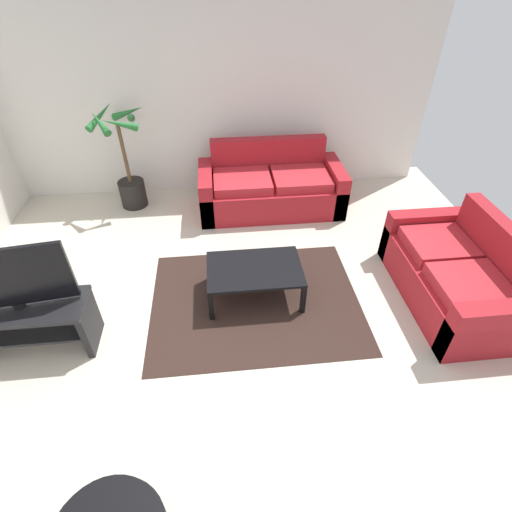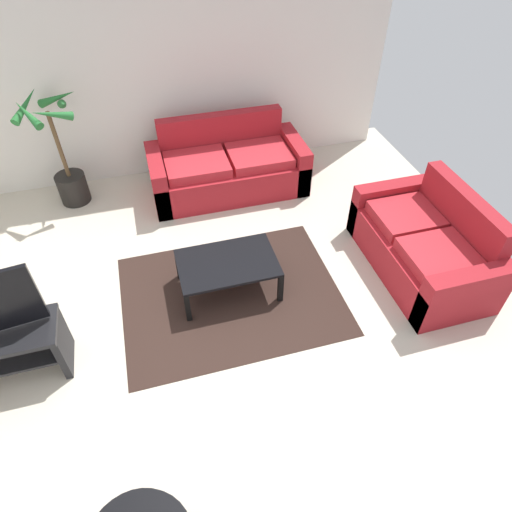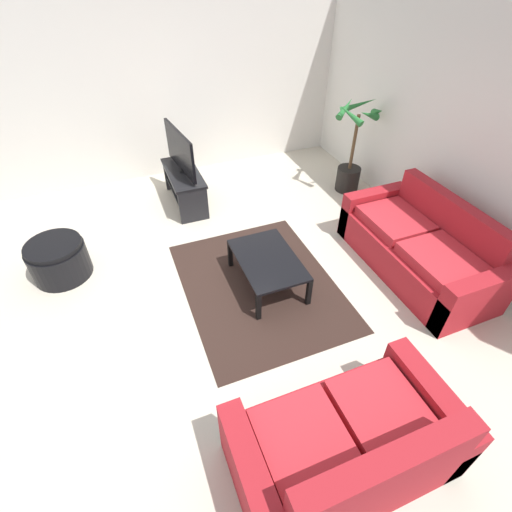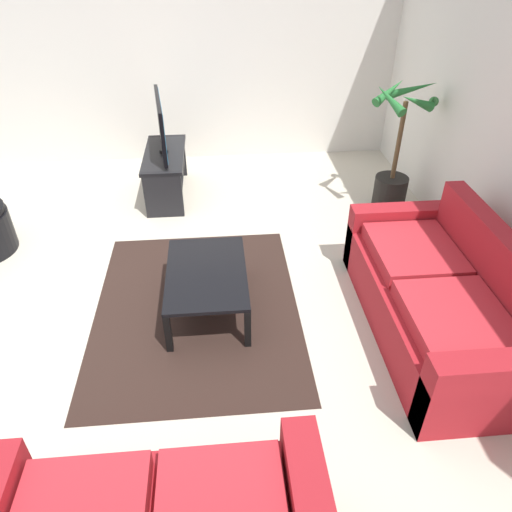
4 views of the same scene
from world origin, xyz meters
The scene contains 7 objects.
ground_plane centered at (0.00, 0.00, 0.00)m, with size 6.60×6.60×0.00m, color beige.
wall_back centered at (0.00, 3.00, 1.35)m, with size 6.00×0.06×2.70m, color silver.
couch_main centered at (0.62, 2.28, 0.30)m, with size 1.98×0.90×0.90m.
couch_loveseat centered at (2.28, 0.25, 0.30)m, with size 0.90×1.64×0.90m.
coffee_table centered at (0.21, 0.50, 0.34)m, with size 0.98×0.65×0.38m.
area_rug centered at (0.21, 0.40, 0.00)m, with size 2.20×1.70×0.01m, color black.
potted_palm centered at (-1.34, 2.56, 0.53)m, with size 0.76×0.72×1.40m.
Camera 2 is at (-0.37, -2.61, 3.45)m, focal length 31.18 mm.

